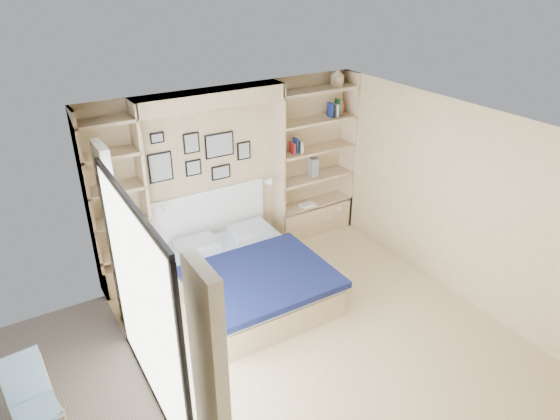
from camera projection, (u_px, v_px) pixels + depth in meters
ground at (318, 332)px, 5.94m from camera, size 4.50×4.50×0.00m
room_shell at (228, 209)px, 6.44m from camera, size 4.50×4.50×4.50m
bed at (248, 276)px, 6.49m from camera, size 1.72×2.21×1.07m
photo_gallery at (199, 156)px, 6.71m from camera, size 1.48×0.02×0.82m
reading_lamps at (219, 193)px, 6.84m from camera, size 1.92×0.12×0.15m
shelf_decor at (302, 134)px, 7.27m from camera, size 3.54×0.23×2.03m
deck_chair at (30, 395)px, 4.66m from camera, size 0.48×0.72×0.68m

